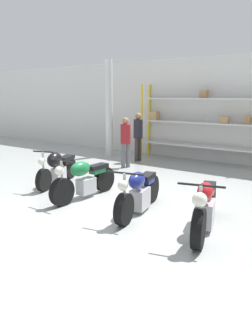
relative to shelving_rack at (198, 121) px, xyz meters
The scene contains 10 objects.
ground_plane 5.51m from the shelving_rack, 85.25° to the right, with size 30.00×30.00×0.00m, color #9EA3A0.
back_wall 0.69m from the shelving_rack, 39.17° to the left, with size 30.00×0.08×3.60m.
shelving_rack is the anchor object (origin of this frame).
support_pillar 3.37m from the shelving_rack, 165.59° to the right, with size 0.28×0.28×3.60m.
motorcycle_black 5.35m from the shelving_rack, 108.77° to the right, with size 0.80×1.87×0.99m.
motorcycle_green 5.56m from the shelving_rack, 93.42° to the right, with size 0.71×1.97×0.98m.
motorcycle_blue 5.73m from the shelving_rack, 77.84° to the right, with size 0.76×2.04×0.97m.
motorcycle_red 6.28m from the shelving_rack, 65.11° to the right, with size 0.87×2.08×1.00m.
person_browsing 2.74m from the shelving_rack, 122.19° to the right, with size 0.42×0.42×1.61m.
person_near_rack 2.10m from the shelving_rack, 145.69° to the right, with size 0.34×0.34×1.70m.
Camera 1 is at (4.14, -5.44, 2.30)m, focal length 35.00 mm.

